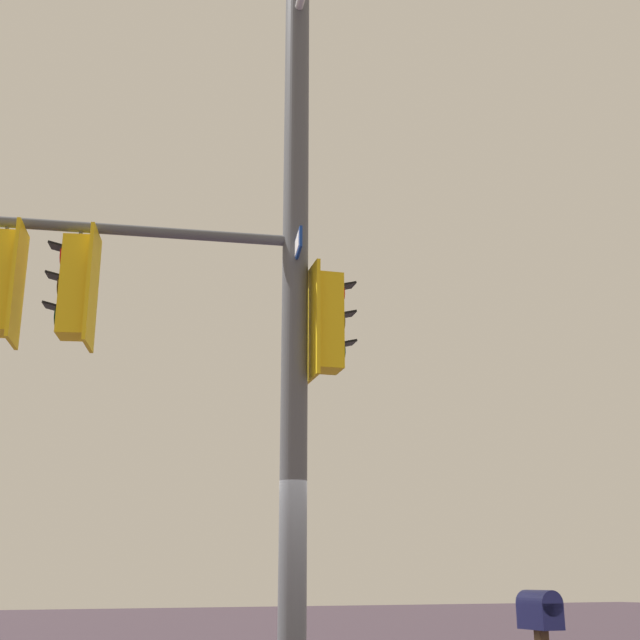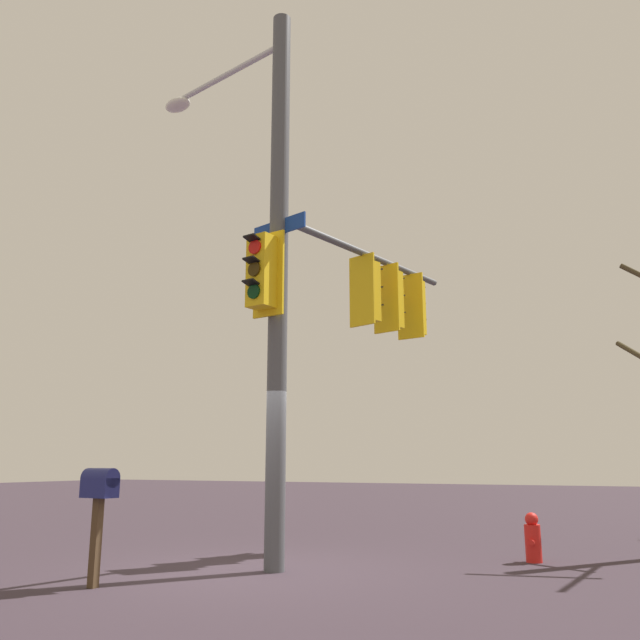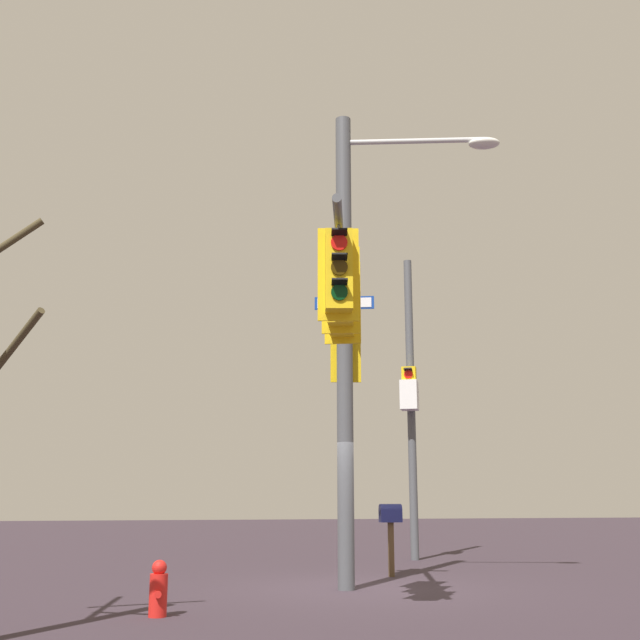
{
  "view_description": "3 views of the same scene",
  "coord_description": "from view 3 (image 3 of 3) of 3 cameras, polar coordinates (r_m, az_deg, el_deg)",
  "views": [
    {
      "loc": [
        3.53,
        8.17,
        1.51
      ],
      "look_at": [
        -0.39,
        -0.83,
        4.49
      ],
      "focal_mm": 48.03,
      "sensor_mm": 36.0,
      "label": 1
    },
    {
      "loc": [
        -8.15,
        -5.03,
        1.47
      ],
      "look_at": [
        0.39,
        -0.87,
        3.56
      ],
      "focal_mm": 36.53,
      "sensor_mm": 36.0,
      "label": 2
    },
    {
      "loc": [
        13.76,
        -3.27,
        1.57
      ],
      "look_at": [
        0.73,
        -0.83,
        4.58
      ],
      "focal_mm": 43.61,
      "sensor_mm": 36.0,
      "label": 3
    }
  ],
  "objects": [
    {
      "name": "fire_hydrant",
      "position": [
        11.19,
        -11.77,
        -18.81
      ],
      "size": [
        0.38,
        0.24,
        0.73
      ],
      "color": "red",
      "rests_on": "ground"
    },
    {
      "name": "main_signal_pole_assembly",
      "position": [
        13.25,
        2.16,
        0.55
      ],
      "size": [
        5.39,
        4.15,
        8.75
      ],
      "rotation": [
        0.0,
        0.0,
        6.05
      ],
      "color": "#4C4F54",
      "rests_on": "ground"
    },
    {
      "name": "ground_plane",
      "position": [
        14.23,
        2.92,
        -19.1
      ],
      "size": [
        80.0,
        80.0,
        0.0
      ],
      "primitive_type": "plane",
      "color": "#342931"
    },
    {
      "name": "secondary_pole_assembly",
      "position": [
        20.36,
        6.64,
        -5.75
      ],
      "size": [
        0.79,
        0.62,
        7.81
      ],
      "rotation": [
        0.0,
        0.0,
        5.88
      ],
      "color": "#4C4F54",
      "rests_on": "ground"
    },
    {
      "name": "mailbox",
      "position": [
        16.22,
        5.2,
        -14.35
      ],
      "size": [
        0.26,
        0.45,
        1.41
      ],
      "rotation": [
        0.0,
        0.0,
        3.09
      ],
      "color": "#4C3823",
      "rests_on": "ground"
    }
  ]
}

